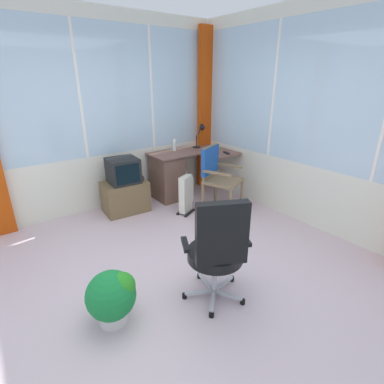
{
  "coord_description": "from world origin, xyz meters",
  "views": [
    {
      "loc": [
        -1.25,
        -2.03,
        1.93
      ],
      "look_at": [
        0.81,
        0.74,
        0.56
      ],
      "focal_mm": 27.43,
      "sensor_mm": 36.0,
      "label": 1
    }
  ],
  "objects": [
    {
      "name": "tv_on_stand",
      "position": [
        0.37,
        1.85,
        0.37
      ],
      "size": [
        0.67,
        0.49,
        0.83
      ],
      "color": "brown",
      "rests_on": "ground"
    },
    {
      "name": "north_window_panel",
      "position": [
        -0.0,
        2.23,
        1.4
      ],
      "size": [
        4.43,
        0.07,
        2.8
      ],
      "color": "silver",
      "rests_on": "ground"
    },
    {
      "name": "east_window_panel",
      "position": [
        2.24,
        -0.0,
        1.39
      ],
      "size": [
        0.07,
        4.41,
        2.8
      ],
      "color": "silver",
      "rests_on": "ground"
    },
    {
      "name": "wooden_armchair",
      "position": [
        1.49,
        1.09,
        0.63
      ],
      "size": [
        0.63,
        0.64,
        0.99
      ],
      "color": "#7D6748",
      "rests_on": "ground"
    },
    {
      "name": "space_heater",
      "position": [
        1.08,
        1.26,
        0.3
      ],
      "size": [
        0.33,
        0.27,
        0.58
      ],
      "color": "silver",
      "rests_on": "ground"
    },
    {
      "name": "desk",
      "position": [
        1.21,
        1.89,
        0.41
      ],
      "size": [
        1.28,
        0.94,
        0.76
      ],
      "color": "brown",
      "rests_on": "ground"
    },
    {
      "name": "ground",
      "position": [
        0.0,
        0.0,
        -0.03
      ],
      "size": [
        5.43,
        5.41,
        0.06
      ],
      "primitive_type": "cube",
      "color": "beige"
    },
    {
      "name": "tv_remote",
      "position": [
        1.96,
        1.37,
        0.77
      ],
      "size": [
        0.08,
        0.16,
        0.02
      ],
      "primitive_type": "cube",
      "rotation": [
        0.0,
        0.0,
        -0.26
      ],
      "color": "black",
      "rests_on": "desk"
    },
    {
      "name": "desk_lamp",
      "position": [
        1.9,
        1.94,
        1.03
      ],
      "size": [
        0.22,
        0.19,
        0.42
      ],
      "color": "black",
      "rests_on": "desk"
    },
    {
      "name": "spray_bottle",
      "position": [
        1.4,
        2.04,
        0.86
      ],
      "size": [
        0.06,
        0.06,
        0.22
      ],
      "color": "silver",
      "rests_on": "desk"
    },
    {
      "name": "curtain_corner",
      "position": [
        2.11,
        2.1,
        1.35
      ],
      "size": [
        0.3,
        0.08,
        2.7
      ],
      "primitive_type": "cube",
      "rotation": [
        0.0,
        0.0,
        -0.02
      ],
      "color": "#BD420D",
      "rests_on": "ground"
    },
    {
      "name": "potted_plant",
      "position": [
        -0.64,
        -0.11,
        0.26
      ],
      "size": [
        0.41,
        0.41,
        0.47
      ],
      "color": "silver",
      "rests_on": "ground"
    },
    {
      "name": "office_chair",
      "position": [
        0.2,
        -0.44,
        0.57
      ],
      "size": [
        0.63,
        0.6,
        1.03
      ],
      "color": "#B7B7BF",
      "rests_on": "ground"
    }
  ]
}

